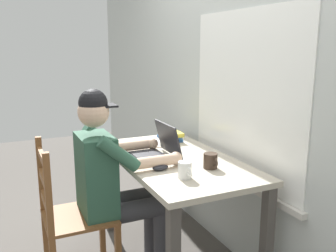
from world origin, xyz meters
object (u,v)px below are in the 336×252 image
(coffee_mug_white, at_px, (185,170))
(wooden_chair, at_px, (70,216))
(seated_person, at_px, (112,175))
(laptop, at_px, (157,150))
(coffee_mug_dark, at_px, (211,161))
(computer_mouse, at_px, (160,167))
(book_stack_main, at_px, (171,136))
(desk, at_px, (175,173))

(coffee_mug_white, bearing_deg, wooden_chair, -125.26)
(seated_person, height_order, coffee_mug_white, seated_person)
(seated_person, relative_size, laptop, 3.73)
(coffee_mug_white, xyz_separation_m, coffee_mug_dark, (-0.09, 0.22, -0.00))
(computer_mouse, relative_size, coffee_mug_white, 0.87)
(seated_person, relative_size, wooden_chair, 1.33)
(wooden_chair, height_order, coffee_mug_dark, wooden_chair)
(laptop, bearing_deg, coffee_mug_white, -1.29)
(computer_mouse, relative_size, book_stack_main, 0.51)
(computer_mouse, bearing_deg, coffee_mug_white, 20.92)
(book_stack_main, bearing_deg, desk, -21.35)
(seated_person, xyz_separation_m, coffee_mug_white, (0.41, 0.30, 0.12))
(laptop, distance_m, computer_mouse, 0.26)
(coffee_mug_dark, xyz_separation_m, book_stack_main, (-0.70, 0.06, -0.01))
(laptop, height_order, computer_mouse, laptop)
(coffee_mug_dark, bearing_deg, seated_person, -121.57)
(desk, xyz_separation_m, coffee_mug_white, (0.38, -0.12, 0.16))
(seated_person, height_order, laptop, seated_person)
(desk, bearing_deg, seated_person, -94.92)
(seated_person, xyz_separation_m, coffee_mug_dark, (0.32, 0.53, 0.12))
(laptop, bearing_deg, seated_person, -86.43)
(computer_mouse, bearing_deg, seated_person, -134.27)
(laptop, relative_size, coffee_mug_white, 2.86)
(wooden_chair, bearing_deg, coffee_mug_white, 54.74)
(coffee_mug_white, bearing_deg, book_stack_main, 160.14)
(seated_person, relative_size, computer_mouse, 12.30)
(wooden_chair, distance_m, coffee_mug_white, 0.79)
(desk, distance_m, book_stack_main, 0.47)
(laptop, bearing_deg, desk, 63.64)
(seated_person, bearing_deg, laptop, 93.57)
(desk, relative_size, wooden_chair, 1.40)
(desk, distance_m, coffee_mug_white, 0.43)
(coffee_mug_white, distance_m, book_stack_main, 0.84)
(book_stack_main, bearing_deg, wooden_chair, -66.53)
(computer_mouse, bearing_deg, laptop, 161.91)
(wooden_chair, bearing_deg, coffee_mug_dark, 68.14)
(laptop, relative_size, computer_mouse, 3.30)
(desk, relative_size, laptop, 3.93)
(coffee_mug_white, bearing_deg, desk, 161.82)
(desk, height_order, laptop, laptop)
(desk, distance_m, wooden_chair, 0.73)
(seated_person, distance_m, coffee_mug_dark, 0.63)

